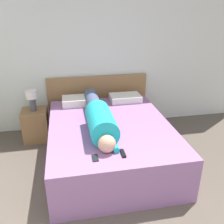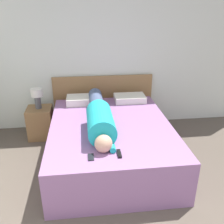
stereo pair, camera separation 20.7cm
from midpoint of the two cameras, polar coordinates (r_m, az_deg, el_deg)
The scene contains 10 objects.
wall_back at distance 4.37m, azimuth 0.26°, elevation 13.12°, with size 5.56×0.06×2.60m.
bed at distance 3.56m, azimuth 1.37°, elevation -6.98°, with size 1.64×2.07×0.58m.
headboard at distance 4.53m, azimuth -0.70°, elevation 2.52°, with size 1.76×0.04×0.94m.
nightstand at distance 4.32m, azimuth -14.71°, elevation -2.37°, with size 0.40×0.38×0.52m.
table_lamp at distance 4.14m, azimuth -15.39°, elevation 3.59°, with size 0.18×0.18×0.33m.
person_lying at distance 3.30m, azimuth -1.14°, elevation -1.07°, with size 0.33×1.71×0.33m.
pillow_near_headboard at distance 4.13m, azimuth -5.19°, elevation 2.75°, with size 0.54×0.33×0.12m.
pillow_second at distance 4.22m, azimuth 5.46°, elevation 3.13°, with size 0.51×0.33×0.11m.
tv_remote at distance 2.77m, azimuth 3.82°, elevation -9.51°, with size 0.04×0.15×0.02m.
cell_phone at distance 2.72m, azimuth -2.66°, elevation -10.31°, with size 0.06×0.13×0.01m.
Camera 2 is at (-0.43, -0.52, 2.10)m, focal length 40.00 mm.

